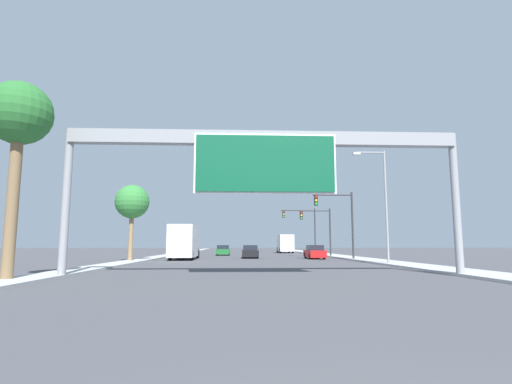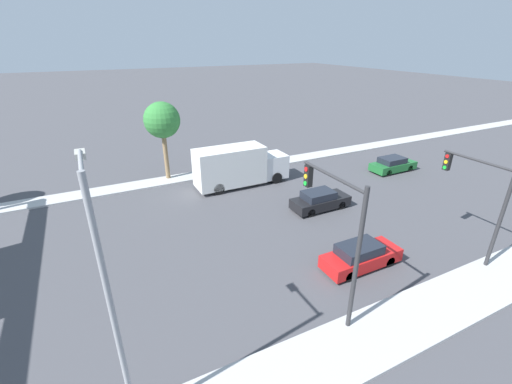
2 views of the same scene
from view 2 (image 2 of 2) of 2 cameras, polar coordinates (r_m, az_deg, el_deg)
median_strip_left at (r=44.28m, az=19.08°, el=7.32°), size 2.00×120.00×0.15m
car_mid_center at (r=26.37m, az=10.60°, el=-1.39°), size 1.80×4.51×1.47m
car_far_right at (r=20.44m, az=17.04°, el=-10.16°), size 1.71×4.69×1.49m
car_near_center at (r=36.09m, az=21.83°, el=4.27°), size 1.87×4.59×1.43m
truck_box_secondary at (r=29.82m, az=-2.96°, el=4.31°), size 2.46×8.30×3.52m
traffic_light_near_intersection at (r=15.01m, az=13.83°, el=-5.58°), size 4.13×0.32×6.90m
traffic_light_mid_block at (r=22.62m, az=33.48°, el=-0.18°), size 4.06×0.32×6.08m
palm_tree_background at (r=31.20m, az=-15.39°, el=11.36°), size 3.12×3.12×7.07m
street_lamp_right at (r=10.87m, az=-23.42°, el=-15.05°), size 2.63×0.28×9.08m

